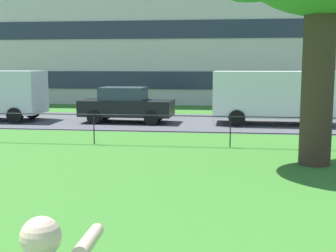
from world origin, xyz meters
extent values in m
cube|color=#4C4C51|center=(0.00, 20.27, 0.00)|extent=(80.00, 6.37, 0.01)
cylinder|color=black|center=(-2.15, 14.36, 0.50)|extent=(0.04, 0.04, 1.00)
cylinder|color=black|center=(2.15, 14.36, 0.50)|extent=(0.04, 0.04, 1.00)
cylinder|color=black|center=(0.00, 14.36, 0.45)|extent=(38.67, 0.03, 0.03)
cylinder|color=black|center=(0.00, 14.36, 0.95)|extent=(38.67, 0.03, 0.03)
cylinder|color=#423023|center=(4.25, 12.25, 2.21)|extent=(0.79, 0.79, 4.41)
sphere|color=beige|center=(1.01, 2.87, 1.62)|extent=(0.22, 0.22, 0.22)
cylinder|color=beige|center=(1.16, 3.20, 1.47)|extent=(0.17, 0.63, 0.18)
cube|color=#283342|center=(-6.72, 19.81, 1.62)|extent=(0.15, 1.67, 0.76)
cylinder|color=black|center=(-7.04, 20.74, 0.34)|extent=(0.68, 0.25, 0.68)
cylinder|color=black|center=(-7.01, 18.88, 0.34)|extent=(0.68, 0.25, 0.68)
cube|color=black|center=(-2.27, 19.81, 0.64)|extent=(4.05, 1.83, 0.68)
cube|color=#2D3847|center=(-2.42, 19.81, 1.26)|extent=(1.95, 1.58, 0.56)
cylinder|color=black|center=(-1.01, 20.58, 0.30)|extent=(0.61, 0.22, 0.60)
cylinder|color=black|center=(-1.06, 18.96, 0.30)|extent=(0.61, 0.22, 0.60)
cylinder|color=black|center=(-3.49, 20.66, 0.30)|extent=(0.61, 0.22, 0.60)
cylinder|color=black|center=(-3.54, 19.04, 0.30)|extent=(0.61, 0.22, 0.60)
cube|color=white|center=(3.99, 20.01, 1.29)|extent=(5.04, 2.06, 1.90)
cube|color=#283342|center=(5.99, 19.97, 1.62)|extent=(0.15, 1.67, 0.76)
cylinder|color=black|center=(5.71, 20.91, 0.34)|extent=(0.68, 0.25, 0.68)
cylinder|color=black|center=(5.67, 19.05, 0.34)|extent=(0.68, 0.25, 0.68)
cylinder|color=black|center=(2.51, 20.97, 0.34)|extent=(0.68, 0.25, 0.68)
cylinder|color=black|center=(2.47, 19.11, 0.34)|extent=(0.68, 0.25, 0.68)
cube|color=beige|center=(-0.53, 35.97, 6.19)|extent=(32.13, 15.28, 12.39)
cube|color=#283342|center=(-0.53, 28.30, 1.55)|extent=(26.99, 0.06, 1.10)
cube|color=#283342|center=(-0.53, 28.30, 4.64)|extent=(26.99, 0.06, 1.10)
camera|label=1|loc=(1.96, 0.71, 2.52)|focal=47.84mm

